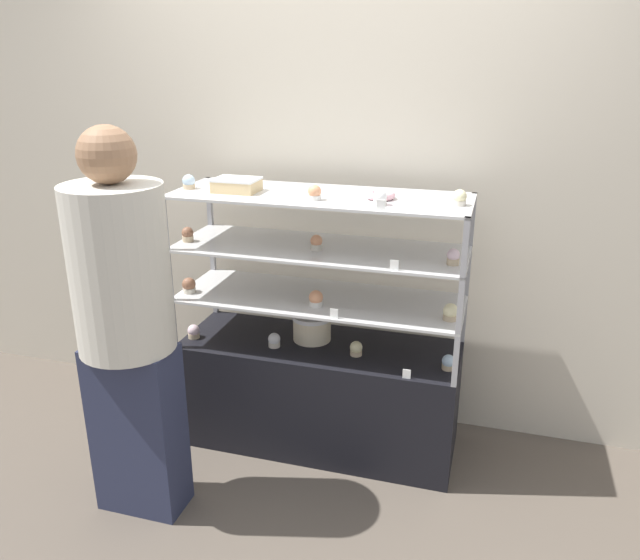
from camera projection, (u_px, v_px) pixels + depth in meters
name	position (u px, v px, depth m)	size (l,w,h in m)	color
ground_plane	(320.00, 439.00, 3.28)	(20.00, 20.00, 0.00)	brown
back_wall	(341.00, 181.00, 3.19)	(8.00, 0.05, 2.60)	beige
display_base	(320.00, 393.00, 3.19)	(1.37, 0.49, 0.56)	black
display_riser_lower	(320.00, 300.00, 3.01)	(1.37, 0.49, 0.25)	#99999E
display_riser_middle	(320.00, 250.00, 2.93)	(1.37, 0.49, 0.25)	#99999E
display_riser_upper	(320.00, 198.00, 2.84)	(1.37, 0.49, 0.25)	#99999E
layer_cake_centerpiece	(312.00, 327.00, 3.12)	(0.20, 0.20, 0.14)	beige
sheet_cake_frosted	(237.00, 185.00, 2.89)	(0.20, 0.16, 0.06)	#DBBC84
cupcake_0	(194.00, 332.00, 3.15)	(0.06, 0.06, 0.07)	#CCB28C
cupcake_1	(274.00, 340.00, 3.06)	(0.06, 0.06, 0.07)	beige
cupcake_2	(356.00, 349.00, 2.97)	(0.06, 0.06, 0.07)	#CCB28C
cupcake_3	(448.00, 362.00, 2.84)	(0.06, 0.06, 0.07)	#CCB28C
price_tag_0	(407.00, 374.00, 2.76)	(0.04, 0.00, 0.04)	white
cupcake_4	(189.00, 286.00, 3.05)	(0.07, 0.07, 0.08)	beige
cupcake_5	(316.00, 299.00, 2.89)	(0.07, 0.07, 0.08)	white
cupcake_6	(451.00, 312.00, 2.74)	(0.07, 0.07, 0.08)	#CCB28C
price_tag_1	(334.00, 313.00, 2.76)	(0.04, 0.00, 0.04)	white
cupcake_7	(188.00, 234.00, 3.00)	(0.06, 0.06, 0.07)	#CCB28C
cupcake_8	(316.00, 243.00, 2.87)	(0.06, 0.06, 0.07)	beige
cupcake_9	(453.00, 257.00, 2.67)	(0.06, 0.06, 0.07)	#CCB28C
price_tag_2	(394.00, 265.00, 2.61)	(0.04, 0.00, 0.04)	white
cupcake_10	(189.00, 182.00, 2.95)	(0.06, 0.06, 0.07)	#CCB28C
cupcake_11	(315.00, 193.00, 2.72)	(0.06, 0.06, 0.07)	white
cupcake_12	(380.00, 198.00, 2.63)	(0.06, 0.06, 0.07)	white
cupcake_13	(459.00, 198.00, 2.62)	(0.06, 0.06, 0.07)	beige
price_tag_3	(381.00, 205.00, 2.54)	(0.04, 0.00, 0.04)	white
donut_glazed	(381.00, 195.00, 2.74)	(0.13, 0.13, 0.03)	#EFB2BC
customer_figure	(126.00, 321.00, 2.52)	(0.39, 0.39, 1.67)	#282D47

